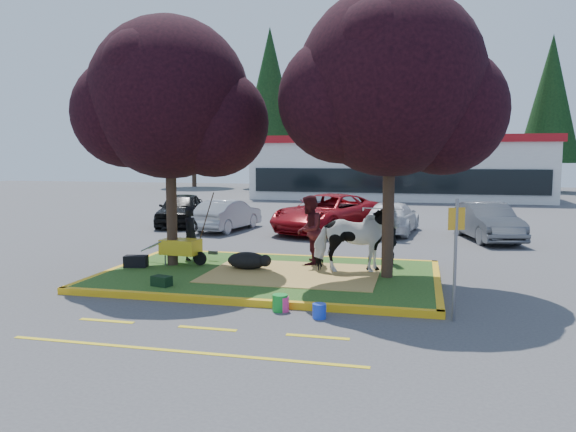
% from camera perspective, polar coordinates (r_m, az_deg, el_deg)
% --- Properties ---
extents(ground, '(90.00, 90.00, 0.00)m').
position_cam_1_polar(ground, '(14.17, -1.91, -6.37)').
color(ground, '#424244').
rests_on(ground, ground).
extents(median_island, '(8.00, 5.00, 0.15)m').
position_cam_1_polar(median_island, '(14.15, -1.91, -6.07)').
color(median_island, '#214B17').
rests_on(median_island, ground).
extents(curb_near, '(8.30, 0.16, 0.15)m').
position_cam_1_polar(curb_near, '(11.75, -5.27, -8.65)').
color(curb_near, yellow).
rests_on(curb_near, ground).
extents(curb_far, '(8.30, 0.16, 0.15)m').
position_cam_1_polar(curb_far, '(16.60, 0.44, -4.23)').
color(curb_far, yellow).
rests_on(curb_far, ground).
extents(curb_left, '(0.16, 5.30, 0.15)m').
position_cam_1_polar(curb_left, '(15.71, -16.48, -5.09)').
color(curb_left, yellow).
rests_on(curb_left, ground).
extents(curb_right, '(0.16, 5.30, 0.15)m').
position_cam_1_polar(curb_right, '(13.68, 14.93, -6.71)').
color(curb_right, yellow).
rests_on(curb_right, ground).
extents(straw_bedding, '(4.20, 3.00, 0.01)m').
position_cam_1_polar(straw_bedding, '(13.99, 0.47, -5.87)').
color(straw_bedding, tan).
rests_on(straw_bedding, median_island).
extents(tree_purple_left, '(5.06, 4.20, 6.51)m').
position_cam_1_polar(tree_purple_left, '(15.20, -11.93, 10.89)').
color(tree_purple_left, black).
rests_on(tree_purple_left, median_island).
extents(tree_purple_right, '(5.30, 4.40, 6.82)m').
position_cam_1_polar(tree_purple_right, '(13.62, 10.46, 12.34)').
color(tree_purple_right, black).
rests_on(tree_purple_right, median_island).
extents(fire_lane_stripe_a, '(1.10, 0.12, 0.01)m').
position_cam_1_polar(fire_lane_stripe_a, '(11.18, -17.93, -10.10)').
color(fire_lane_stripe_a, yellow).
rests_on(fire_lane_stripe_a, ground).
extents(fire_lane_stripe_b, '(1.10, 0.12, 0.01)m').
position_cam_1_polar(fire_lane_stripe_b, '(10.31, -8.20, -11.24)').
color(fire_lane_stripe_b, yellow).
rests_on(fire_lane_stripe_b, ground).
extents(fire_lane_stripe_c, '(1.10, 0.12, 0.01)m').
position_cam_1_polar(fire_lane_stripe_c, '(9.78, 3.02, -12.16)').
color(fire_lane_stripe_c, yellow).
rests_on(fire_lane_stripe_c, ground).
extents(fire_lane_long, '(6.00, 0.10, 0.01)m').
position_cam_1_polar(fire_lane_long, '(9.26, -11.00, -13.33)').
color(fire_lane_long, yellow).
rests_on(fire_lane_long, ground).
extents(retail_building, '(20.40, 8.40, 4.40)m').
position_cam_1_polar(retail_building, '(41.36, 11.12, 4.94)').
color(retail_building, silver).
rests_on(retail_building, ground).
extents(treeline, '(46.58, 7.80, 14.63)m').
position_cam_1_polar(treeline, '(51.21, 10.82, 11.31)').
color(treeline, black).
rests_on(treeline, ground).
extents(cow, '(2.18, 1.38, 1.70)m').
position_cam_1_polar(cow, '(14.08, 6.82, -2.34)').
color(cow, white).
rests_on(cow, median_island).
extents(calf, '(1.10, 0.71, 0.45)m').
position_cam_1_polar(calf, '(14.54, -4.18, -4.55)').
color(calf, black).
rests_on(calf, median_island).
extents(handler, '(0.50, 0.62, 1.48)m').
position_cam_1_polar(handler, '(15.99, -9.83, -1.76)').
color(handler, black).
rests_on(handler, median_island).
extents(visitor_a, '(0.74, 0.93, 1.87)m').
position_cam_1_polar(visitor_a, '(15.03, 2.16, -1.44)').
color(visitor_a, '#451319').
rests_on(visitor_a, median_island).
extents(visitor_b, '(0.36, 0.77, 1.29)m').
position_cam_1_polar(visitor_b, '(15.33, 10.44, -2.48)').
color(visitor_b, black).
rests_on(visitor_b, median_island).
extents(wheelbarrow, '(1.82, 0.71, 0.68)m').
position_cam_1_polar(wheelbarrow, '(15.38, -10.81, -3.12)').
color(wheelbarrow, black).
rests_on(wheelbarrow, median_island).
extents(gear_bag_dark, '(0.64, 0.43, 0.30)m').
position_cam_1_polar(gear_bag_dark, '(15.35, -15.19, -4.46)').
color(gear_bag_dark, black).
rests_on(gear_bag_dark, median_island).
extents(gear_bag_green, '(0.48, 0.37, 0.23)m').
position_cam_1_polar(gear_bag_green, '(13.01, -12.72, -6.46)').
color(gear_bag_green, black).
rests_on(gear_bag_green, median_island).
extents(sign_post, '(0.30, 0.16, 2.29)m').
position_cam_1_polar(sign_post, '(10.79, 16.66, -3.05)').
color(sign_post, slate).
rests_on(sign_post, ground).
extents(bucket_green, '(0.39, 0.39, 0.33)m').
position_cam_1_polar(bucket_green, '(11.25, -0.81, -8.82)').
color(bucket_green, green).
rests_on(bucket_green, ground).
extents(bucket_pink, '(0.34, 0.34, 0.29)m').
position_cam_1_polar(bucket_pink, '(11.25, -0.60, -8.93)').
color(bucket_pink, '#F43682').
rests_on(bucket_pink, ground).
extents(bucket_blue, '(0.34, 0.34, 0.28)m').
position_cam_1_polar(bucket_blue, '(10.80, 3.20, -9.61)').
color(bucket_blue, blue).
rests_on(bucket_blue, ground).
extents(car_black, '(2.57, 4.46, 1.43)m').
position_cam_1_polar(car_black, '(25.08, -10.81, 0.68)').
color(car_black, black).
rests_on(car_black, ground).
extents(car_silver, '(1.91, 4.00, 1.27)m').
position_cam_1_polar(car_silver, '(23.17, -6.17, 0.10)').
color(car_silver, '#979B9E').
rests_on(car_silver, ground).
extents(car_red, '(4.45, 6.04, 1.53)m').
position_cam_1_polar(car_red, '(22.56, 4.03, 0.29)').
color(car_red, maroon).
rests_on(car_red, ground).
extents(car_white, '(2.22, 4.44, 1.24)m').
position_cam_1_polar(car_white, '(22.55, 10.52, -0.17)').
color(car_white, silver).
rests_on(car_white, ground).
extents(car_grey, '(2.38, 4.35, 1.36)m').
position_cam_1_polar(car_grey, '(21.59, 19.59, -0.54)').
color(car_grey, '#54575B').
rests_on(car_grey, ground).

